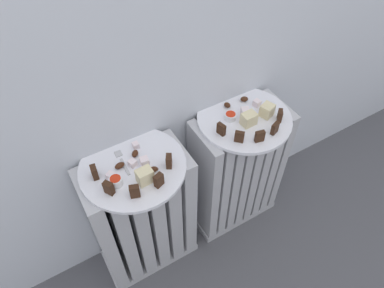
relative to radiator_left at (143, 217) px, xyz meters
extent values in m
plane|color=#4C4C51|center=(0.20, -0.28, -0.27)|extent=(6.00, 6.00, 0.00)
cube|color=#B2B2B7|center=(0.00, 0.00, -0.26)|extent=(0.35, 0.18, 0.03)
cube|color=#B2B2B7|center=(-0.14, 0.00, 0.02)|extent=(0.04, 0.18, 0.52)
cube|color=#B2B2B7|center=(-0.09, 0.00, 0.02)|extent=(0.04, 0.18, 0.52)
cube|color=#B2B2B7|center=(-0.03, 0.00, 0.02)|extent=(0.04, 0.18, 0.52)
cube|color=#B2B2B7|center=(0.03, 0.00, 0.02)|extent=(0.04, 0.18, 0.52)
cube|color=#B2B2B7|center=(0.09, 0.00, 0.02)|extent=(0.04, 0.18, 0.52)
cube|color=#B2B2B7|center=(0.14, 0.00, 0.02)|extent=(0.04, 0.18, 0.52)
cube|color=#B2B2B7|center=(0.40, 0.00, -0.26)|extent=(0.35, 0.18, 0.03)
cube|color=#B2B2B7|center=(0.24, 0.00, 0.02)|extent=(0.03, 0.18, 0.52)
cube|color=#B2B2B7|center=(0.29, 0.00, 0.02)|extent=(0.03, 0.18, 0.52)
cube|color=#B2B2B7|center=(0.33, 0.00, 0.02)|extent=(0.03, 0.18, 0.52)
cube|color=#B2B2B7|center=(0.37, 0.00, 0.02)|extent=(0.03, 0.18, 0.52)
cube|color=#B2B2B7|center=(0.42, 0.00, 0.02)|extent=(0.03, 0.18, 0.52)
cube|color=#B2B2B7|center=(0.46, 0.00, 0.02)|extent=(0.03, 0.18, 0.52)
cube|color=#B2B2B7|center=(0.50, 0.00, 0.02)|extent=(0.03, 0.18, 0.52)
cube|color=#B2B2B7|center=(0.55, 0.00, 0.02)|extent=(0.03, 0.18, 0.52)
cylinder|color=white|center=(0.00, 0.00, 0.29)|extent=(0.31, 0.31, 0.01)
cylinder|color=white|center=(0.40, 0.00, 0.29)|extent=(0.31, 0.31, 0.01)
cube|color=#382114|center=(-0.10, 0.01, 0.31)|extent=(0.02, 0.03, 0.04)
cube|color=#382114|center=(-0.09, -0.05, 0.31)|extent=(0.03, 0.03, 0.04)
cube|color=#382114|center=(-0.04, -0.10, 0.31)|extent=(0.03, 0.02, 0.04)
cube|color=#382114|center=(0.04, -0.10, 0.31)|extent=(0.03, 0.02, 0.04)
cube|color=#382114|center=(0.09, -0.05, 0.31)|extent=(0.03, 0.03, 0.04)
cube|color=beige|center=(0.01, -0.07, 0.31)|extent=(0.04, 0.03, 0.05)
cube|color=white|center=(0.03, -0.01, 0.30)|extent=(0.03, 0.03, 0.02)
cube|color=white|center=(-0.07, -0.01, 0.30)|extent=(0.03, 0.03, 0.02)
cube|color=white|center=(0.04, 0.06, 0.30)|extent=(0.02, 0.02, 0.02)
cube|color=white|center=(0.00, 0.00, 0.30)|extent=(0.02, 0.02, 0.02)
ellipsoid|color=#3D1E0F|center=(0.02, 0.03, 0.30)|extent=(0.03, 0.03, 0.02)
ellipsoid|color=#3D1E0F|center=(0.04, -0.05, 0.30)|extent=(0.03, 0.02, 0.02)
ellipsoid|color=#3D1E0F|center=(-0.03, 0.01, 0.30)|extent=(0.03, 0.02, 0.02)
cylinder|color=white|center=(-0.06, -0.04, 0.30)|extent=(0.04, 0.04, 0.03)
cylinder|color=red|center=(-0.06, -0.04, 0.31)|extent=(0.03, 0.03, 0.01)
cube|color=#382114|center=(0.29, -0.02, 0.31)|extent=(0.02, 0.03, 0.04)
cube|color=#382114|center=(0.32, -0.08, 0.31)|extent=(0.03, 0.03, 0.04)
cube|color=#382114|center=(0.37, -0.11, 0.31)|extent=(0.03, 0.02, 0.04)
cube|color=#382114|center=(0.43, -0.10, 0.31)|extent=(0.03, 0.02, 0.04)
cube|color=#382114|center=(0.48, -0.07, 0.31)|extent=(0.03, 0.03, 0.04)
cube|color=beige|center=(0.39, -0.03, 0.31)|extent=(0.05, 0.04, 0.04)
cube|color=beige|center=(0.46, -0.03, 0.31)|extent=(0.05, 0.05, 0.04)
cube|color=white|center=(0.40, 0.01, 0.30)|extent=(0.03, 0.03, 0.03)
cube|color=white|center=(0.46, 0.02, 0.30)|extent=(0.03, 0.03, 0.02)
ellipsoid|color=#3D1E0F|center=(0.37, 0.07, 0.30)|extent=(0.02, 0.03, 0.02)
ellipsoid|color=#3D1E0F|center=(0.44, 0.06, 0.30)|extent=(0.03, 0.03, 0.02)
cylinder|color=white|center=(0.35, 0.02, 0.30)|extent=(0.04, 0.04, 0.02)
cylinder|color=red|center=(0.35, 0.02, 0.31)|extent=(0.03, 0.03, 0.01)
cube|color=#B7B7BC|center=(-0.02, 0.01, 0.29)|extent=(0.01, 0.07, 0.00)
cube|color=#B7B7BC|center=(-0.02, 0.06, 0.29)|extent=(0.02, 0.02, 0.00)
camera|label=1|loc=(-0.17, -0.62, 1.07)|focal=32.67mm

